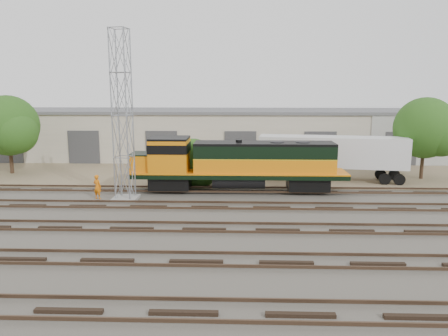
{
  "coord_description": "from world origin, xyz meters",
  "views": [
    {
      "loc": [
        1.87,
        -25.78,
        7.69
      ],
      "look_at": [
        0.84,
        4.0,
        2.2
      ],
      "focal_mm": 35.0,
      "sensor_mm": 36.0,
      "label": 1
    }
  ],
  "objects_px": {
    "signal_tower": "(123,119)",
    "worker": "(97,187)",
    "semi_trailer": "(335,153)",
    "locomotive": "(235,163)"
  },
  "relations": [
    {
      "from": "worker",
      "to": "semi_trailer",
      "type": "bearing_deg",
      "value": -135.94
    },
    {
      "from": "worker",
      "to": "signal_tower",
      "type": "bearing_deg",
      "value": -161.91
    },
    {
      "from": "signal_tower",
      "to": "worker",
      "type": "bearing_deg",
      "value": 174.83
    },
    {
      "from": "worker",
      "to": "locomotive",
      "type": "bearing_deg",
      "value": -143.24
    },
    {
      "from": "signal_tower",
      "to": "worker",
      "type": "distance_m",
      "value": 5.17
    },
    {
      "from": "locomotive",
      "to": "worker",
      "type": "xyz_separation_m",
      "value": [
        -9.62,
        -2.31,
        -1.35
      ]
    },
    {
      "from": "semi_trailer",
      "to": "worker",
      "type": "bearing_deg",
      "value": -151.04
    },
    {
      "from": "locomotive",
      "to": "semi_trailer",
      "type": "xyz_separation_m",
      "value": [
        8.33,
        4.51,
        0.11
      ]
    },
    {
      "from": "locomotive",
      "to": "semi_trailer",
      "type": "distance_m",
      "value": 9.48
    },
    {
      "from": "signal_tower",
      "to": "semi_trailer",
      "type": "bearing_deg",
      "value": 23.74
    }
  ]
}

